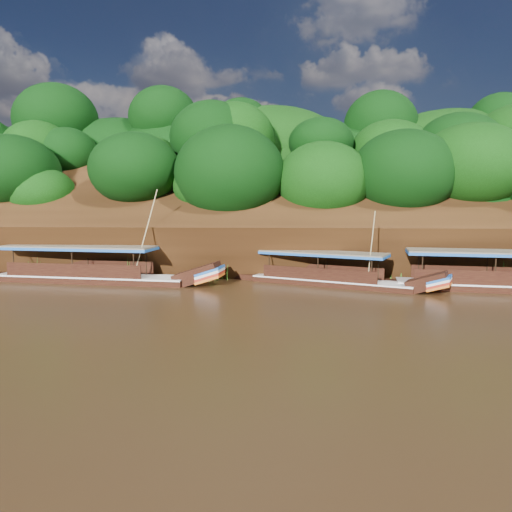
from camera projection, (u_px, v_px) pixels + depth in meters
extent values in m
plane|color=black|center=(317.00, 311.00, 25.14)|extent=(160.00, 160.00, 0.00)
cube|color=black|center=(305.00, 225.00, 40.61)|extent=(120.00, 16.12, 13.64)
cube|color=black|center=(301.00, 254.00, 50.93)|extent=(120.00, 24.00, 12.00)
ellipsoid|color=#09390C|center=(231.00, 226.00, 39.95)|extent=(18.00, 8.00, 6.40)
ellipsoid|color=#09390C|center=(303.00, 161.00, 46.90)|extent=(24.00, 11.00, 8.40)
cube|color=black|center=(504.00, 291.00, 30.75)|extent=(12.98, 4.12, 0.90)
cube|color=silver|center=(504.00, 284.00, 30.70)|extent=(12.99, 4.19, 0.10)
cube|color=brown|center=(492.00, 252.00, 30.64)|extent=(10.29, 4.03, 0.12)
cube|color=#1A54AB|center=(492.00, 254.00, 30.65)|extent=(10.29, 4.03, 0.18)
cube|color=black|center=(332.00, 285.00, 32.73)|extent=(10.54, 6.05, 0.80)
cube|color=silver|center=(332.00, 279.00, 32.69)|extent=(10.56, 6.11, 0.09)
cube|color=black|center=(428.00, 283.00, 29.97)|extent=(2.90, 2.35, 1.50)
cube|color=#1A54AB|center=(439.00, 279.00, 29.64)|extent=(1.81, 1.92, 0.55)
cube|color=#AA2312|center=(439.00, 284.00, 29.68)|extent=(1.81, 1.92, 0.55)
cube|color=brown|center=(323.00, 252.00, 32.78)|extent=(8.54, 5.40, 0.11)
cube|color=#1A54AB|center=(323.00, 254.00, 32.80)|extent=(8.54, 5.40, 0.16)
cylinder|color=tan|center=(371.00, 247.00, 30.76)|extent=(0.33, 0.68, 4.50)
cube|color=black|center=(92.00, 282.00, 33.96)|extent=(13.48, 3.90, 0.91)
cube|color=silver|center=(92.00, 276.00, 33.91)|extent=(13.49, 3.96, 0.10)
cube|color=black|center=(198.00, 275.00, 32.52)|extent=(3.31, 2.05, 1.79)
cube|color=#1A54AB|center=(210.00, 271.00, 32.33)|extent=(1.84, 1.92, 0.67)
cube|color=#AA2312|center=(210.00, 276.00, 32.37)|extent=(1.84, 1.92, 0.67)
cube|color=brown|center=(80.00, 246.00, 33.84)|extent=(10.66, 3.86, 0.12)
cube|color=#1A54AB|center=(80.00, 248.00, 33.85)|extent=(10.66, 3.86, 0.18)
cylinder|color=tan|center=(146.00, 233.00, 32.64)|extent=(1.59, 0.75, 5.71)
cone|color=#336118|center=(38.00, 267.00, 35.52)|extent=(1.50, 1.50, 1.61)
cone|color=#336118|center=(136.00, 268.00, 34.83)|extent=(1.50, 1.50, 1.64)
cone|color=#336118|center=(220.00, 270.00, 34.88)|extent=(1.50, 1.50, 1.38)
cone|color=#336118|center=(336.00, 268.00, 34.75)|extent=(1.50, 1.50, 1.72)
cone|color=#336118|center=(393.00, 268.00, 34.76)|extent=(1.50, 1.50, 1.71)
cone|color=#336118|center=(504.00, 271.00, 33.38)|extent=(1.50, 1.50, 1.62)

